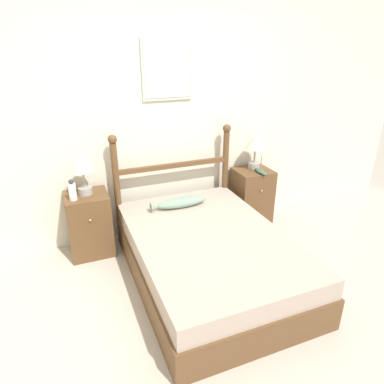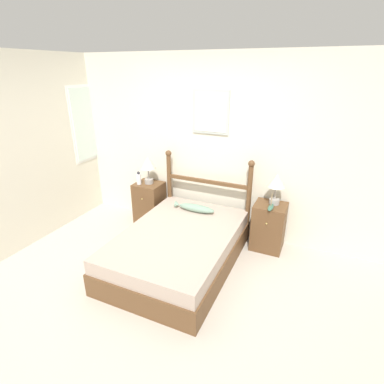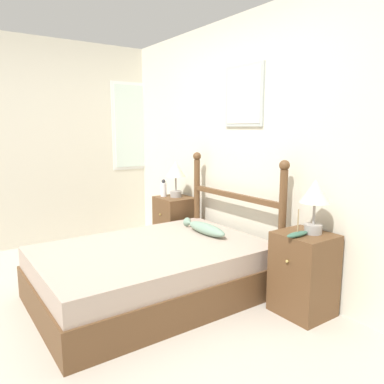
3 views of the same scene
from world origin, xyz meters
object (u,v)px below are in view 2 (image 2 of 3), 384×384
at_px(table_lamp_left, 148,165).
at_px(table_lamp_right, 276,183).
at_px(fish_pillow, 195,208).
at_px(bottle, 139,178).
at_px(model_boat, 271,207).
at_px(bed, 179,248).
at_px(nightstand_right, 268,227).
at_px(nightstand_left, 150,203).

distance_m(table_lamp_left, table_lamp_right, 1.93).
xyz_separation_m(table_lamp_right, fish_pillow, (-1.04, -0.27, -0.44)).
xyz_separation_m(bottle, model_boat, (2.04, -0.04, -0.07)).
xyz_separation_m(bed, model_boat, (0.97, 0.72, 0.45)).
bearing_deg(bottle, bed, -35.40).
distance_m(bed, table_lamp_left, 1.47).
bearing_deg(bed, table_lamp_right, 42.08).
distance_m(nightstand_right, table_lamp_left, 2.00).
height_order(bed, nightstand_left, nightstand_left).
distance_m(nightstand_right, model_boat, 0.37).
bearing_deg(model_boat, fish_pillow, -174.28).
bearing_deg(table_lamp_right, model_boat, -94.13).
bearing_deg(bed, fish_pillow, 94.95).
distance_m(nightstand_right, bottle, 2.06).
relative_size(bottle, fish_pillow, 0.35).
distance_m(nightstand_left, model_boat, 1.96).
bearing_deg(model_boat, nightstand_right, 98.91).
bearing_deg(bottle, nightstand_left, 34.73).
height_order(nightstand_left, table_lamp_left, table_lamp_left).
relative_size(bed, fish_pillow, 3.26).
bearing_deg(nightstand_left, bottle, -145.27).
xyz_separation_m(bed, fish_pillow, (-0.05, 0.62, 0.28)).
distance_m(bed, nightstand_right, 1.27).
xyz_separation_m(nightstand_right, table_lamp_left, (-1.90, 0.02, 0.63)).
height_order(bed, table_lamp_right, table_lamp_right).
bearing_deg(fish_pillow, nightstand_left, 165.97).
bearing_deg(fish_pillow, model_boat, 5.72).
bearing_deg(nightstand_right, nightstand_left, 180.00).
bearing_deg(nightstand_left, fish_pillow, -14.03).
relative_size(nightstand_right, table_lamp_left, 1.55).
relative_size(table_lamp_left, fish_pillow, 0.71).
distance_m(nightstand_left, fish_pillow, 0.94).
height_order(nightstand_right, fish_pillow, nightstand_right).
distance_m(nightstand_left, table_lamp_right, 2.03).
relative_size(table_lamp_left, table_lamp_right, 1.00).
bearing_deg(table_lamp_left, fish_pillow, -15.01).
bearing_deg(table_lamp_right, nightstand_right, -124.07).
relative_size(nightstand_right, fish_pillow, 1.11).
xyz_separation_m(table_lamp_left, table_lamp_right, (1.93, 0.03, 0.00)).
height_order(nightstand_right, bottle, bottle).
distance_m(table_lamp_right, model_boat, 0.32).
bearing_deg(model_boat, table_lamp_left, 175.91).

